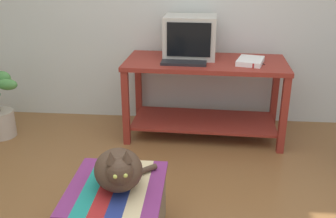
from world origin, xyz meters
TOP-DOWN VIEW (x-y plane):
  - desk at (0.29, 1.60)m, footprint 1.49×0.72m
  - tv_monitor at (0.14, 1.72)m, footprint 0.49×0.39m
  - keyboard at (0.10, 1.46)m, footprint 0.41×0.17m
  - book at (0.69, 1.53)m, footprint 0.28×0.34m
  - ottoman_with_blanket at (-0.22, 0.02)m, footprint 0.56×0.64m
  - cat at (-0.20, 0.00)m, footprint 0.38×0.43m
  - stapler at (0.67, 1.42)m, footprint 0.11×0.10m
  - pen at (0.78, 1.56)m, footprint 0.05×0.13m

SIDE VIEW (x-z plane):
  - ottoman_with_blanket at x=-0.22m, z-range 0.00..0.39m
  - cat at x=-0.20m, z-range 0.36..0.66m
  - desk at x=0.29m, z-range 0.14..0.88m
  - pen at x=0.78m, z-range 0.74..0.75m
  - keyboard at x=0.10m, z-range 0.74..0.76m
  - stapler at x=0.67m, z-range 0.74..0.78m
  - book at x=0.69m, z-range 0.74..0.78m
  - tv_monitor at x=0.14m, z-range 0.74..1.12m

